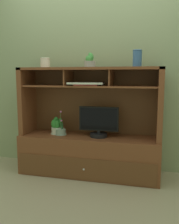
# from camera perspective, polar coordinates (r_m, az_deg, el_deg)

# --- Properties ---
(floor_plane) EXTENTS (6.00, 6.00, 0.02)m
(floor_plane) POSITION_cam_1_polar(r_m,az_deg,el_deg) (3.22, 0.00, -13.90)
(floor_plane) COLOR tan
(floor_plane) RESTS_ON ground
(back_wall) EXTENTS (6.00, 0.02, 2.80)m
(back_wall) POSITION_cam_1_polar(r_m,az_deg,el_deg) (3.26, 1.24, 11.70)
(back_wall) COLOR gray
(back_wall) RESTS_ON ground
(media_console) EXTENTS (1.70, 0.54, 1.30)m
(media_console) POSITION_cam_1_polar(r_m,az_deg,el_deg) (3.10, 0.03, -7.03)
(media_console) COLOR brown
(media_console) RESTS_ON ground
(tv_monitor) EXTENTS (0.47, 0.21, 0.37)m
(tv_monitor) POSITION_cam_1_polar(r_m,az_deg,el_deg) (2.97, 2.12, -2.70)
(tv_monitor) COLOR black
(tv_monitor) RESTS_ON media_console
(potted_orchid) EXTENTS (0.14, 0.14, 0.30)m
(potted_orchid) POSITION_cam_1_polar(r_m,az_deg,el_deg) (3.13, -6.59, -4.47)
(potted_orchid) COLOR gray
(potted_orchid) RESTS_ON media_console
(potted_fern) EXTENTS (0.17, 0.17, 0.21)m
(potted_fern) POSITION_cam_1_polar(r_m,az_deg,el_deg) (3.17, -7.41, -3.41)
(potted_fern) COLOR beige
(potted_fern) RESTS_ON media_console
(magazine_stack_left) EXTENTS (0.43, 0.30, 0.04)m
(magazine_stack_left) POSITION_cam_1_polar(r_m,az_deg,el_deg) (2.92, -0.69, 6.50)
(magazine_stack_left) COLOR #A63834
(magazine_stack_left) RESTS_ON media_console
(potted_succulent) EXTENTS (0.15, 0.15, 0.18)m
(potted_succulent) POSITION_cam_1_polar(r_m,az_deg,el_deg) (3.00, 0.05, 11.36)
(potted_succulent) COLOR gray
(potted_succulent) RESTS_ON media_console
(ceramic_vase) EXTENTS (0.11, 0.11, 0.19)m
(ceramic_vase) POSITION_cam_1_polar(r_m,az_deg,el_deg) (2.90, 10.88, 11.97)
(ceramic_vase) COLOR #365F91
(ceramic_vase) RESTS_ON media_console
(accent_vase) EXTENTS (0.12, 0.12, 0.12)m
(accent_vase) POSITION_cam_1_polar(r_m,az_deg,el_deg) (3.14, -10.14, 11.05)
(accent_vase) COLOR silver
(accent_vase) RESTS_ON media_console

